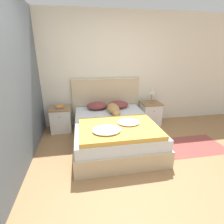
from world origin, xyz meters
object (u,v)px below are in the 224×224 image
bed (114,132)px  pillow_right (118,105)px  pillow_left (97,106)px  book_stack (60,107)px  nightstand_left (61,119)px  table_lamp (152,91)px  dog (114,109)px  nightstand_right (150,113)px

bed → pillow_right: size_ratio=4.13×
bed → pillow_right: (0.25, 0.73, 0.32)m
pillow_left → book_stack: pillow_left is taller
nightstand_left → table_lamp: (2.11, 0.01, 0.55)m
dog → nightstand_left: bearing=163.4°
nightstand_left → table_lamp: size_ratio=1.49×
nightstand_right → dog: (-0.98, -0.34, 0.28)m
pillow_left → nightstand_left: bearing=178.1°
book_stack → table_lamp: (2.11, 0.00, 0.26)m
dog → table_lamp: table_lamp is taller
nightstand_right → table_lamp: (-0.00, 0.01, 0.55)m
nightstand_left → pillow_left: size_ratio=1.16×
bed → book_stack: size_ratio=9.82×
bed → nightstand_right: nightstand_right is taller
bed → pillow_right: bearing=71.5°
book_stack → dog: bearing=-16.7°
bed → nightstand_left: bearing=144.3°
book_stack → bed: bearing=-35.8°
bed → nightstand_right: size_ratio=3.57×
nightstand_right → table_lamp: 0.55m
bed → table_lamp: size_ratio=5.32×
nightstand_left → pillow_right: bearing=-1.2°
bed → table_lamp: (1.06, 0.77, 0.59)m
book_stack → table_lamp: size_ratio=0.54×
nightstand_right → dog: 1.07m
pillow_left → bed: bearing=-71.5°
book_stack → table_lamp: bearing=0.1°
nightstand_left → pillow_right: pillow_right is taller
bed → book_stack: bearing=144.2°
nightstand_left → pillow_left: pillow_left is taller
bed → table_lamp: table_lamp is taller
book_stack → pillow_left: bearing=-2.1°
nightstand_right → pillow_right: (-0.81, -0.03, 0.28)m
dog → bed: bearing=-100.5°
nightstand_left → nightstand_right: bearing=0.0°
nightstand_left → pillow_left: (0.81, -0.03, 0.28)m
pillow_left → pillow_right: size_ratio=1.00×
nightstand_right → book_stack: size_ratio=2.75×
table_lamp → bed: bearing=-144.1°
pillow_right → table_lamp: 0.86m
bed → nightstand_right: 1.30m
bed → dog: 0.54m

